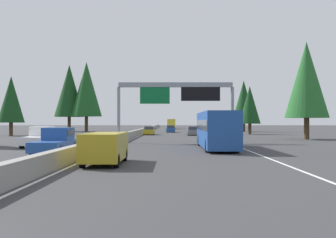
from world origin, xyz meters
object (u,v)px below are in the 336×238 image
Objects in this scene: sedan_distant_b at (193,131)px; bus_far_right at (216,128)px; sedan_far_center at (149,131)px; conifer_right_far at (244,101)px; sedan_distant_a at (171,129)px; oncoming_near at (56,141)px; conifer_right_near at (307,80)px; oncoming_far at (41,137)px; conifer_left_near at (11,99)px; conifer_left_far at (69,91)px; minivan_far_left at (105,147)px; conifer_left_mid at (86,89)px; conifer_right_mid at (250,105)px; sign_gantry_overhead at (177,95)px; box_truck_near_center at (171,124)px.

bus_far_right is at bearing -179.53° from sedan_distant_b.
sedan_far_center is (2.00, 7.34, 0.00)m from sedan_distant_b.
conifer_right_far is at bearing -29.55° from sedan_distant_b.
oncoming_near is at bearing 171.53° from sedan_distant_a.
conifer_right_near is 1.11× the size of conifer_right_far.
oncoming_near is at bearing 25.34° from oncoming_far.
conifer_left_near is (-4.26, 21.98, 5.14)m from sedan_far_center.
conifer_left_far is at bearing 25.91° from bus_far_right.
conifer_left_far reaches higher than sedan_distant_a.
oncoming_far is at bearing 116.65° from conifer_right_near.
minivan_far_left is 45.96m from sedan_far_center.
minivan_far_left is at bearing -166.93° from conifer_left_mid.
sign_gantry_overhead is at bearing 154.22° from conifer_right_mid.
conifer_right_near is at bearing -165.89° from box_truck_near_center.
box_truck_near_center is at bearing 171.91° from oncoming_far.
sedan_far_center is at bearing 135.29° from conifer_right_far.
sedan_distant_b is at bearing -105.20° from sedan_far_center.
sedan_far_center is 27.80m from conifer_right_near.
sedan_far_center is at bearing 74.80° from sedan_distant_b.
sedan_distant_a is at bearing -104.41° from conifer_left_mid.
conifer_right_near is at bearing -128.09° from sedan_far_center.
conifer_right_near is 19.88m from conifer_right_mid.
sign_gantry_overhead is 18.80m from conifer_right_near.
conifer_left_near is at bearing -153.37° from oncoming_near.
minivan_far_left is at bearing -151.97° from conifer_left_near.
box_truck_near_center is 0.99× the size of conifer_right_mid.
sign_gantry_overhead is at bearing 172.69° from sedan_distant_b.
sedan_distant_b is 0.46× the size of conifer_left_near.
conifer_right_far reaches higher than sign_gantry_overhead.
sedan_distant_a is at bearing 4.60° from bus_far_right.
conifer_left_near is (34.95, 17.52, 4.91)m from oncoming_near.
conifer_right_mid is at bearing 142.80° from oncoming_far.
box_truck_near_center reaches higher than sedan_distant_a.
conifer_right_near reaches higher than box_truck_near_center.
sign_gantry_overhead is 2.26× the size of oncoming_far.
conifer_right_near is 0.81× the size of conifer_left_mid.
sign_gantry_overhead reaches higher than bus_far_right.
conifer_left_near is at bearing 120.16° from conifer_right_far.
oncoming_far is at bearing 80.68° from bus_far_right.
minivan_far_left is at bearing 168.78° from sign_gantry_overhead.
oncoming_far is 52.51m from conifer_left_mid.
oncoming_near is at bearing 34.74° from minivan_far_left.
conifer_left_mid is at bearing 37.03° from sedan_far_center.
sedan_distant_b is 0.79× the size of oncoming_near.
conifer_left_mid is (51.35, 6.91, 8.51)m from oncoming_far.
conifer_right_near is 0.83× the size of conifer_left_far.
sign_gantry_overhead reaches higher than box_truck_near_center.
box_truck_near_center is 1.93× the size of sedan_far_center.
conifer_left_near is 25.49m from conifer_left_mid.
minivan_far_left is 69.09m from conifer_right_far.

